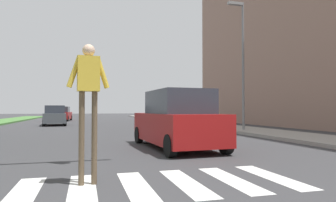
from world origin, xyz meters
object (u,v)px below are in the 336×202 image
at_px(sedan_distant, 62,114).
at_px(street_lamp_right, 242,54).
at_px(suv_crossing, 177,121).
at_px(sedan_midblock, 55,116).
at_px(pedestrian_performer, 88,91).

bearing_deg(sedan_distant, street_lamp_right, -60.98).
height_order(suv_crossing, sedan_midblock, suv_crossing).
height_order(street_lamp_right, sedan_distant, street_lamp_right).
relative_size(suv_crossing, sedan_midblock, 1.09).
xyz_separation_m(suv_crossing, sedan_distant, (-5.54, 26.41, -0.17)).
height_order(street_lamp_right, suv_crossing, street_lamp_right).
height_order(street_lamp_right, sedan_midblock, street_lamp_right).
height_order(pedestrian_performer, suv_crossing, pedestrian_performer).
xyz_separation_m(street_lamp_right, pedestrian_performer, (-8.82, -10.21, -2.93)).
height_order(sedan_midblock, sedan_distant, sedan_midblock).
bearing_deg(suv_crossing, pedestrian_performer, -124.70).
relative_size(street_lamp_right, pedestrian_performer, 3.01).
height_order(street_lamp_right, pedestrian_performer, street_lamp_right).
relative_size(sedan_midblock, sedan_distant, 0.98).
relative_size(pedestrian_performer, sedan_distant, 0.56).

